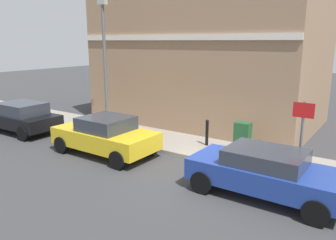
# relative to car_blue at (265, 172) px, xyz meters

# --- Properties ---
(ground) EXTENTS (80.00, 80.00, 0.00)m
(ground) POSITION_rel_car_blue_xyz_m (0.54, 2.17, -0.71)
(ground) COLOR #38383A
(sidewalk) EXTENTS (2.45, 30.00, 0.15)m
(sidewalk) POSITION_rel_car_blue_xyz_m (2.51, 8.17, -0.64)
(sidewalk) COLOR gray
(sidewalk) RESTS_ON ground
(corner_building) EXTENTS (7.02, 10.56, 7.50)m
(corner_building) POSITION_rel_car_blue_xyz_m (7.20, 5.45, 3.04)
(corner_building) COLOR #937256
(corner_building) RESTS_ON ground
(car_blue) EXTENTS (1.85, 4.08, 1.33)m
(car_blue) POSITION_rel_car_blue_xyz_m (0.00, 0.00, 0.00)
(car_blue) COLOR navy
(car_blue) RESTS_ON ground
(car_yellow) EXTENTS (1.99, 4.00, 1.44)m
(car_yellow) POSITION_rel_car_blue_xyz_m (0.08, 6.05, 0.03)
(car_yellow) COLOR gold
(car_yellow) RESTS_ON ground
(car_black) EXTENTS (1.97, 3.95, 1.40)m
(car_black) POSITION_rel_car_blue_xyz_m (0.12, 11.51, 0.02)
(car_black) COLOR black
(car_black) RESTS_ON ground
(utility_cabinet) EXTENTS (0.46, 0.61, 1.15)m
(utility_cabinet) POSITION_rel_car_blue_xyz_m (2.65, 1.73, -0.03)
(utility_cabinet) COLOR #1E4C28
(utility_cabinet) RESTS_ON sidewalk
(bollard_near_cabinet) EXTENTS (0.14, 0.14, 1.04)m
(bollard_near_cabinet) POSITION_rel_car_blue_xyz_m (2.75, 3.22, -0.01)
(bollard_near_cabinet) COLOR black
(bollard_near_cabinet) RESTS_ON sidewalk
(street_sign) EXTENTS (0.08, 0.60, 2.30)m
(street_sign) POSITION_rel_car_blue_xyz_m (1.55, -0.52, 0.95)
(street_sign) COLOR #59595B
(street_sign) RESTS_ON sidewalk
(lamppost) EXTENTS (0.20, 0.44, 5.72)m
(lamppost) POSITION_rel_car_blue_xyz_m (2.48, 8.32, 2.59)
(lamppost) COLOR #59595B
(lamppost) RESTS_ON sidewalk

